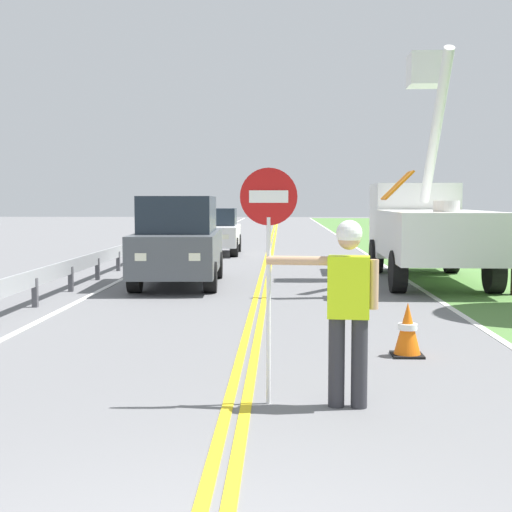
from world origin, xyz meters
TOP-DOWN VIEW (x-y plane):
  - centerline_yellow_left at (-0.09, 20.00)m, footprint 0.11×110.00m
  - centerline_yellow_right at (0.09, 20.00)m, footprint 0.11×110.00m
  - edge_line_right at (3.60, 20.00)m, footprint 0.12×110.00m
  - edge_line_left at (-3.60, 20.00)m, footprint 0.12×110.00m
  - flagger_worker at (1.07, 3.63)m, footprint 1.08×0.28m
  - stop_sign_paddle at (0.31, 3.72)m, footprint 0.56×0.04m
  - utility_bucket_truck at (4.06, 14.79)m, footprint 2.80×6.86m
  - oncoming_suv_nearest at (-1.99, 13.51)m, footprint 2.06×4.67m
  - oncoming_sedan_second at (-2.08, 23.19)m, footprint 1.98×4.14m
  - traffic_cone_lead at (2.07, 5.94)m, footprint 0.40×0.40m
  - guardrail_left_shoulder at (-4.20, 15.63)m, footprint 0.10×32.00m

SIDE VIEW (x-z plane):
  - centerline_yellow_left at x=-0.09m, z-range 0.00..0.01m
  - centerline_yellow_right at x=0.09m, z-range 0.00..0.01m
  - edge_line_right at x=3.60m, z-range 0.00..0.01m
  - edge_line_left at x=-3.60m, z-range 0.00..0.01m
  - traffic_cone_lead at x=2.07m, z-range -0.01..0.69m
  - guardrail_left_shoulder at x=-4.20m, z-range 0.16..0.87m
  - oncoming_sedan_second at x=-2.08m, z-range -0.02..1.68m
  - flagger_worker at x=1.07m, z-range 0.13..1.96m
  - oncoming_suv_nearest at x=-1.99m, z-range 0.01..2.11m
  - utility_bucket_truck at x=4.06m, z-range -1.41..4.25m
  - stop_sign_paddle at x=0.31m, z-range 0.54..2.87m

